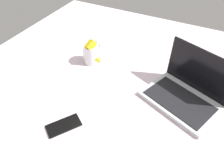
# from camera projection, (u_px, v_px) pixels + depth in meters

# --- Properties ---
(bed_mattress) EXTENTS (1.80, 1.40, 0.18)m
(bed_mattress) POSITION_uv_depth(u_px,v_px,m) (139.00, 88.00, 1.17)
(bed_mattress) COLOR silver
(bed_mattress) RESTS_ON ground
(laptop) EXTENTS (0.39, 0.34, 0.23)m
(laptop) POSITION_uv_depth(u_px,v_px,m) (186.00, 92.00, 0.96)
(laptop) COLOR #B7BABC
(laptop) RESTS_ON bed_mattress
(snack_cup) EXTENTS (0.10, 0.09, 0.15)m
(snack_cup) POSITION_uv_depth(u_px,v_px,m) (92.00, 53.00, 1.16)
(snack_cup) COLOR silver
(snack_cup) RESTS_ON bed_mattress
(cell_phone) EXTENTS (0.14, 0.15, 0.01)m
(cell_phone) POSITION_uv_depth(u_px,v_px,m) (64.00, 125.00, 0.87)
(cell_phone) COLOR black
(cell_phone) RESTS_ON bed_mattress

